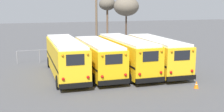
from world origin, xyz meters
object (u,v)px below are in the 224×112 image
at_px(school_bus_3, 156,54).
at_px(traffic_cone, 196,85).
at_px(school_bus_0, 65,56).
at_px(bare_tree_1, 107,5).
at_px(school_bus_2, 126,54).
at_px(utility_pole, 96,20).
at_px(bare_tree_0, 126,7).
at_px(school_bus_1, 98,57).

bearing_deg(school_bus_3, traffic_cone, -88.14).
relative_size(school_bus_0, bare_tree_1, 1.44).
relative_size(school_bus_2, school_bus_3, 1.07).
height_order(bare_tree_1, traffic_cone, bare_tree_1).
distance_m(school_bus_2, utility_pole, 13.07).
height_order(bare_tree_0, traffic_cone, bare_tree_0).
height_order(school_bus_1, bare_tree_1, bare_tree_1).
distance_m(school_bus_2, school_bus_3, 2.87).
xyz_separation_m(school_bus_2, utility_pole, (0.88, 12.79, 2.54)).
bearing_deg(bare_tree_1, traffic_cone, -94.66).
bearing_deg(school_bus_1, school_bus_2, 2.65).
height_order(school_bus_3, bare_tree_1, bare_tree_1).
bearing_deg(school_bus_0, utility_pole, 62.24).
bearing_deg(traffic_cone, school_bus_2, 114.04).
xyz_separation_m(school_bus_1, traffic_cone, (5.81, -6.60, -1.36)).
height_order(utility_pole, traffic_cone, utility_pole).
bearing_deg(bare_tree_0, school_bus_1, -119.29).
xyz_separation_m(school_bus_0, school_bus_1, (2.80, -0.59, -0.10)).
distance_m(utility_pole, bare_tree_1, 9.84).
bearing_deg(bare_tree_1, school_bus_3, -96.47).
height_order(school_bus_1, school_bus_3, school_bus_3).
height_order(utility_pole, bare_tree_1, utility_pole).
distance_m(school_bus_1, school_bus_3, 5.63).
distance_m(school_bus_0, school_bus_1, 2.87).
height_order(school_bus_0, school_bus_2, school_bus_0).
xyz_separation_m(school_bus_2, traffic_cone, (3.00, -6.73, -1.44)).
relative_size(school_bus_0, utility_pole, 1.30).
bearing_deg(traffic_cone, school_bus_3, 91.86).
bearing_deg(bare_tree_0, school_bus_0, -126.49).
relative_size(school_bus_1, traffic_cone, 16.53).
bearing_deg(school_bus_1, traffic_cone, -48.66).
distance_m(school_bus_2, bare_tree_0, 19.89).
xyz_separation_m(school_bus_2, school_bus_3, (2.80, -0.60, -0.03)).
bearing_deg(school_bus_2, traffic_cone, -65.96).
height_order(school_bus_0, bare_tree_0, bare_tree_0).
xyz_separation_m(school_bus_1, utility_pole, (3.69, 12.92, 2.61)).
bearing_deg(traffic_cone, bare_tree_1, 85.34).
height_order(utility_pole, bare_tree_0, utility_pole).
bearing_deg(traffic_cone, bare_tree_0, 80.01).
bearing_deg(school_bus_0, school_bus_3, -7.18).
distance_m(school_bus_0, utility_pole, 14.16).
relative_size(school_bus_1, school_bus_2, 0.90).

